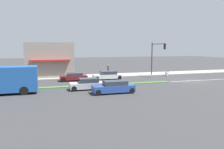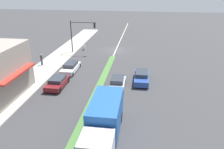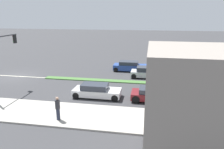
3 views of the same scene
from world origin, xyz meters
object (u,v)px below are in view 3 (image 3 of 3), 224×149
at_px(sedan_maroon, 153,94).
at_px(sedan_silver, 147,73).
at_px(pedestrian, 58,108).
at_px(coupe_blue, 130,66).
at_px(van_white, 96,91).

bearing_deg(sedan_maroon, sedan_silver, -174.56).
height_order(pedestrian, coupe_blue, pedestrian).
height_order(pedestrian, sedan_silver, pedestrian).
height_order(sedan_silver, van_white, sedan_silver).
bearing_deg(sedan_maroon, pedestrian, -52.98).
bearing_deg(van_white, coupe_blue, 168.13).
height_order(sedan_silver, coupe_blue, coupe_blue).
height_order(sedan_maroon, van_white, van_white).
bearing_deg(coupe_blue, pedestrian, -13.65).
bearing_deg(coupe_blue, van_white, -11.87).
relative_size(coupe_blue, van_white, 1.03).
height_order(coupe_blue, van_white, coupe_blue).
relative_size(sedan_maroon, sedan_silver, 0.99).
bearing_deg(coupe_blue, sedan_silver, 39.88).
bearing_deg(pedestrian, coupe_blue, 166.35).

